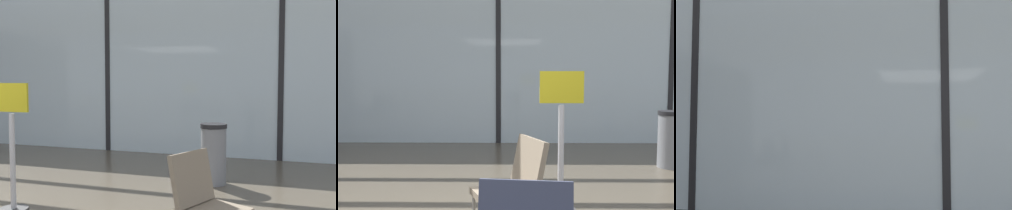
{
  "view_description": "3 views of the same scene",
  "coord_description": "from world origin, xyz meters",
  "views": [
    {
      "loc": [
        3.78,
        -2.19,
        1.46
      ],
      "look_at": [
        0.64,
        7.25,
        0.85
      ],
      "focal_mm": 41.55,
      "sensor_mm": 36.0,
      "label": 1
    },
    {
      "loc": [
        0.26,
        -2.34,
        1.4
      ],
      "look_at": [
        0.19,
        2.81,
        0.98
      ],
      "focal_mm": 39.33,
      "sensor_mm": 36.0,
      "label": 2
    },
    {
      "loc": [
        -0.38,
        0.45,
        1.2
      ],
      "look_at": [
        -1.06,
        3.92,
        1.4
      ],
      "focal_mm": 38.77,
      "sensor_mm": 36.0,
      "label": 3
    }
  ],
  "objects": [
    {
      "name": "window_mullion_0",
      "position": [
        -3.5,
        5.2,
        1.66
      ],
      "size": [
        0.1,
        0.12,
        3.32
      ],
      "primitive_type": "cube",
      "color": "black",
      "rests_on": "ground"
    },
    {
      "name": "glass_curtain_wall",
      "position": [
        0.0,
        5.2,
        1.66
      ],
      "size": [
        14.0,
        0.08,
        3.32
      ],
      "primitive_type": "cube",
      "color": "silver",
      "rests_on": "ground"
    },
    {
      "name": "window_mullion_1",
      "position": [
        0.0,
        5.2,
        1.66
      ],
      "size": [
        0.1,
        0.12,
        3.32
      ],
      "primitive_type": "cube",
      "color": "black",
      "rests_on": "ground"
    },
    {
      "name": "parked_airplane",
      "position": [
        0.26,
        10.88,
        1.97
      ],
      "size": [
        11.02,
        3.95,
        3.95
      ],
      "color": "silver",
      "rests_on": "ground"
    }
  ]
}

